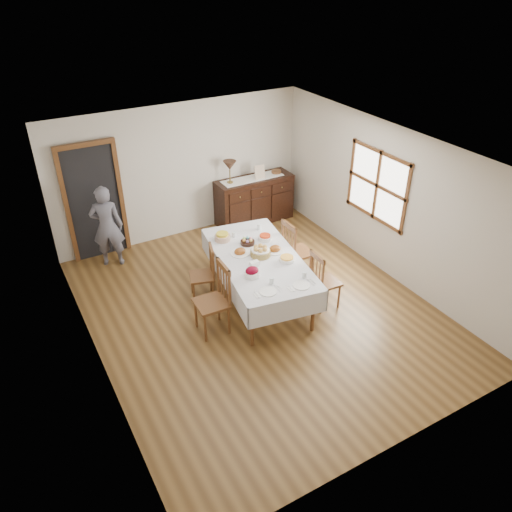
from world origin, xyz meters
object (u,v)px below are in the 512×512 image
sideboard (254,200)px  chair_left_far (205,273)px  dining_table (259,262)px  chair_left_near (215,299)px  chair_right_near (323,280)px  person (107,224)px  table_lamp (230,166)px  chair_right_far (296,250)px

sideboard → chair_left_far: bearing=-135.6°
dining_table → chair_left_near: (-0.92, -0.33, -0.16)m
chair_right_near → person: bearing=43.9°
chair_left_near → chair_right_near: size_ratio=1.13×
chair_left_far → person: (-1.04, 1.80, 0.34)m
chair_right_near → table_lamp: size_ratio=2.15×
chair_left_far → chair_right_near: (1.51, -1.12, 0.03)m
table_lamp → person: bearing=-175.4°
chair_left_near → person: person is taller
chair_right_near → chair_right_far: 0.91m
chair_left_near → sideboard: bearing=143.7°
sideboard → table_lamp: bearing=178.3°
chair_left_near → sideboard: chair_left_near is taller
chair_left_far → table_lamp: 2.64m
chair_left_near → chair_right_near: (1.72, -0.30, -0.06)m
dining_table → chair_left_near: bearing=-151.0°
chair_right_near → chair_left_near: bearing=82.8°
chair_right_near → chair_right_far: size_ratio=0.91×
chair_left_near → table_lamp: size_ratio=2.43×
chair_left_near → table_lamp: 3.39m
table_lamp → chair_left_near: bearing=-121.1°
dining_table → chair_right_far: bearing=26.1°
person → table_lamp: (2.54, 0.21, 0.51)m
chair_left_near → chair_right_near: bearing=82.3°
sideboard → dining_table: bearing=-118.0°
person → sideboard: bearing=-155.6°
chair_right_near → sideboard: 3.16m
sideboard → table_lamp: 1.00m
chair_left_near → sideboard: size_ratio=0.69×
chair_left_near → chair_left_far: 0.85m
chair_right_far → table_lamp: 2.36m
sideboard → person: 3.10m
sideboard → table_lamp: (-0.54, 0.02, 0.84)m
chair_left_near → chair_left_far: bearing=168.1°
chair_right_far → chair_left_near: bearing=109.2°
chair_right_far → sideboard: (0.44, 2.21, -0.06)m
sideboard → person: bearing=-176.5°
sideboard → chair_right_near: bearing=-99.5°
chair_left_near → person: (-0.84, 2.62, 0.25)m
chair_left_far → chair_right_far: size_ratio=0.86×
chair_right_near → sideboard: (0.52, 3.11, -0.01)m
chair_left_near → dining_table: bearing=112.1°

